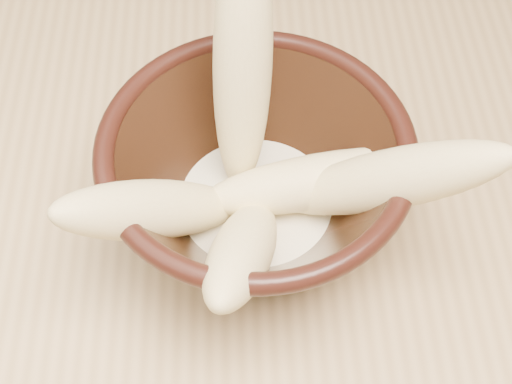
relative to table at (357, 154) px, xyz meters
The scene contains 8 objects.
table is the anchor object (origin of this frame).
bowl 0.21m from the table, 127.41° to the right, with size 0.20×0.20×0.11m.
milk_puddle 0.20m from the table, 127.41° to the right, with size 0.11×0.11×0.02m, color beige.
banana_upright 0.25m from the table, 140.10° to the right, with size 0.04×0.04×0.18m, color #E1C785.
banana_left 0.28m from the table, 135.01° to the right, with size 0.04×0.04×0.14m, color #E1C785.
banana_right 0.23m from the table, 98.41° to the right, with size 0.04×0.04×0.16m, color #E1C785.
banana_across 0.20m from the table, 114.14° to the right, with size 0.04×0.04×0.15m, color #E1C785.
banana_front 0.26m from the table, 120.16° to the right, with size 0.04×0.04×0.13m, color #E1C785.
Camera 1 is at (-0.11, -0.39, 1.19)m, focal length 50.00 mm.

